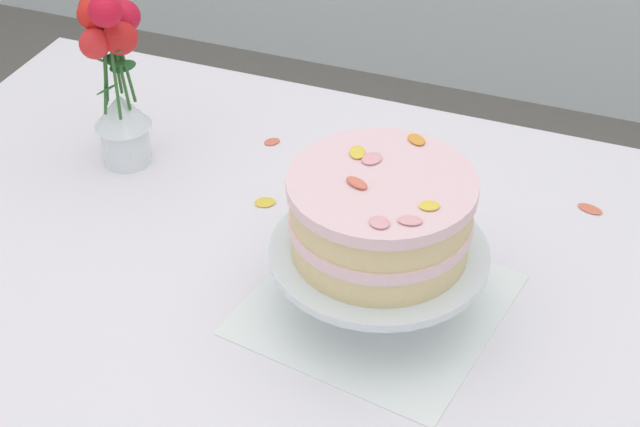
{
  "coord_description": "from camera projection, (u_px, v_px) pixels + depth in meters",
  "views": [
    {
      "loc": [
        0.43,
        -0.97,
        1.65
      ],
      "look_at": [
        0.06,
        -0.01,
        0.86
      ],
      "focal_mm": 54.61,
      "sensor_mm": 36.0,
      "label": 1
    }
  ],
  "objects": [
    {
      "name": "dining_table",
      "position": [
        279.0,
        321.0,
        1.43
      ],
      "size": [
        1.4,
        1.0,
        0.74
      ],
      "color": "white",
      "rests_on": "ground"
    },
    {
      "name": "loose_petal_1",
      "position": [
        590.0,
        209.0,
        1.5
      ],
      "size": [
        0.04,
        0.03,
        0.0
      ],
      "primitive_type": "ellipsoid",
      "rotation": [
        0.0,
        0.0,
        2.84
      ],
      "color": "#E56B51",
      "rests_on": "dining_table"
    },
    {
      "name": "cake_stand",
      "position": [
        379.0,
        259.0,
        1.28
      ],
      "size": [
        0.29,
        0.29,
        0.1
      ],
      "color": "silver",
      "rests_on": "linen_napkin"
    },
    {
      "name": "flower_vase",
      "position": [
        116.0,
        77.0,
        1.52
      ],
      "size": [
        0.1,
        0.12,
        0.31
      ],
      "color": "silver",
      "rests_on": "dining_table"
    },
    {
      "name": "layer_cake",
      "position": [
        381.0,
        215.0,
        1.24
      ],
      "size": [
        0.24,
        0.24,
        0.12
      ],
      "color": "beige",
      "rests_on": "cake_stand"
    },
    {
      "name": "linen_napkin",
      "position": [
        376.0,
        304.0,
        1.33
      ],
      "size": [
        0.37,
        0.37,
        0.0
      ],
      "primitive_type": "cube",
      "rotation": [
        0.0,
        0.0,
        -0.16
      ],
      "color": "white",
      "rests_on": "dining_table"
    },
    {
      "name": "loose_petal_2",
      "position": [
        272.0,
        142.0,
        1.65
      ],
      "size": [
        0.03,
        0.03,
        0.0
      ],
      "primitive_type": "ellipsoid",
      "rotation": [
        0.0,
        0.0,
        0.92
      ],
      "color": "#E56B51",
      "rests_on": "dining_table"
    },
    {
      "name": "loose_petal_3",
      "position": [
        265.0,
        202.0,
        1.52
      ],
      "size": [
        0.04,
        0.04,
        0.0
      ],
      "primitive_type": "ellipsoid",
      "rotation": [
        0.0,
        0.0,
        3.66
      ],
      "color": "yellow",
      "rests_on": "dining_table"
    }
  ]
}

